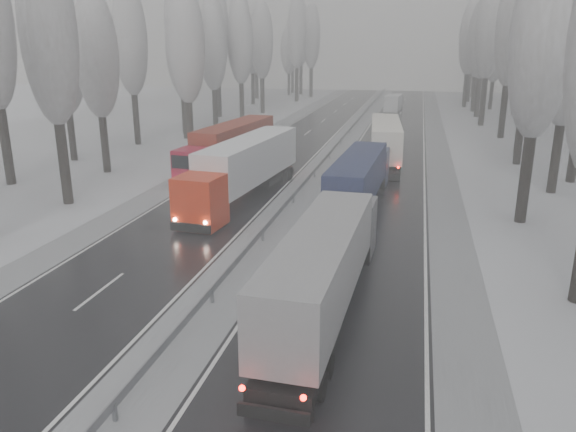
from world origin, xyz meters
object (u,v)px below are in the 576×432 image
at_px(truck_grey_tarp, 327,261).
at_px(truck_blue_box, 360,177).
at_px(truck_red_red, 230,144).
at_px(truck_cream_box, 385,138).
at_px(truck_red_white, 244,166).
at_px(box_truck_distant, 394,103).

bearing_deg(truck_grey_tarp, truck_blue_box, 92.78).
height_order(truck_grey_tarp, truck_red_red, truck_red_red).
bearing_deg(truck_grey_tarp, truck_cream_box, 91.08).
bearing_deg(truck_cream_box, truck_red_red, -158.98).
bearing_deg(truck_red_white, truck_blue_box, 3.25).
distance_m(truck_grey_tarp, truck_blue_box, 15.41).
distance_m(truck_grey_tarp, box_truck_distant, 73.74).
relative_size(truck_blue_box, box_truck_distant, 1.96).
bearing_deg(box_truck_distant, truck_cream_box, -83.84).
bearing_deg(truck_blue_box, truck_red_white, -179.73).
xyz_separation_m(truck_grey_tarp, truck_red_white, (-8.30, 15.72, 0.21)).
xyz_separation_m(truck_blue_box, box_truck_distant, (-0.56, 58.33, -0.78)).
height_order(box_truck_distant, truck_red_red, truck_red_red).
height_order(truck_blue_box, truck_red_red, truck_red_red).
distance_m(box_truck_distant, truck_red_red, 50.43).
height_order(truck_blue_box, box_truck_distant, truck_blue_box).
height_order(truck_red_white, truck_red_red, truck_red_white).
relative_size(truck_red_white, truck_red_red, 1.05).
bearing_deg(box_truck_distant, truck_blue_box, -84.92).
xyz_separation_m(truck_grey_tarp, truck_cream_box, (0.41, 30.73, 0.10)).
bearing_deg(truck_cream_box, truck_blue_box, -97.01).
xyz_separation_m(truck_blue_box, truck_red_white, (-8.05, 0.31, 0.26)).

